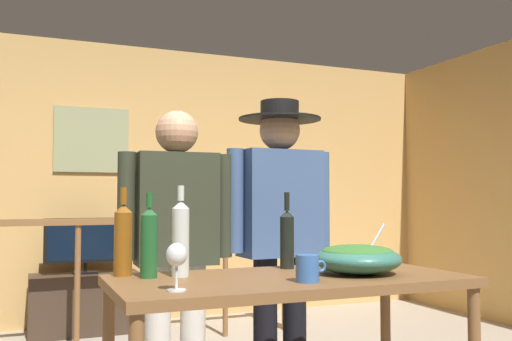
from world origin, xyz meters
TOP-DOWN VIEW (x-y plane):
  - back_wall at (0.00, 2.62)m, footprint 6.34×0.10m
  - framed_picture at (-0.38, 2.56)m, footprint 0.66×0.03m
  - stair_railing at (-0.32, 1.70)m, footprint 4.22×0.10m
  - tv_console at (-0.45, 2.27)m, footprint 0.90×0.40m
  - flat_screen_tv at (-0.45, 2.23)m, footprint 0.68×0.12m
  - serving_table at (0.06, -0.67)m, footprint 1.44×0.69m
  - salad_bowl at (0.36, -0.71)m, footprint 0.37×0.37m
  - wine_glass at (-0.46, -0.87)m, footprint 0.07×0.07m
  - wine_bottle_clear at (-0.36, -0.51)m, footprint 0.07×0.07m
  - wine_bottle_dark at (0.16, -0.43)m, footprint 0.06×0.06m
  - wine_bottle_green at (-0.48, -0.50)m, footprint 0.07×0.07m
  - wine_bottle_amber at (-0.57, -0.40)m, footprint 0.07×0.07m
  - mug_blue at (0.05, -0.85)m, footprint 0.13×0.09m
  - person_standing_left at (-0.23, 0.05)m, footprint 0.59×0.24m
  - person_standing_right at (0.35, 0.05)m, footprint 0.63×0.46m

SIDE VIEW (x-z plane):
  - tv_console at x=-0.45m, z-range 0.00..0.50m
  - stair_railing at x=-0.32m, z-range 0.15..1.18m
  - serving_table at x=0.06m, z-range 0.32..1.14m
  - flat_screen_tv at x=-0.45m, z-range 0.54..1.01m
  - mug_blue at x=0.05m, z-range 0.82..0.92m
  - salad_bowl at x=0.36m, z-range 0.78..0.99m
  - wine_glass at x=-0.46m, z-range 0.85..1.01m
  - person_standing_left at x=-0.23m, z-range 0.14..1.73m
  - wine_bottle_dark at x=0.16m, z-range 0.78..1.13m
  - wine_bottle_green at x=-0.48m, z-range 0.79..1.13m
  - wine_bottle_amber at x=-0.57m, z-range 0.79..1.15m
  - wine_bottle_clear at x=-0.36m, z-range 0.79..1.16m
  - person_standing_right at x=0.35m, z-range 0.17..1.85m
  - back_wall at x=0.00m, z-range 0.00..2.58m
  - framed_picture at x=-0.38m, z-range 1.38..1.97m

